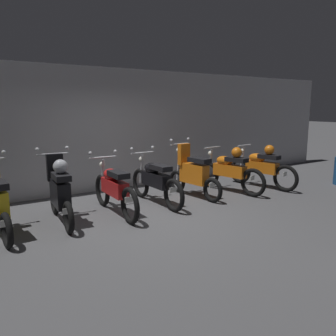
{
  "coord_description": "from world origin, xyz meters",
  "views": [
    {
      "loc": [
        -3.04,
        -5.15,
        2.0
      ],
      "look_at": [
        0.74,
        0.67,
        0.75
      ],
      "focal_mm": 36.43,
      "sensor_mm": 36.0,
      "label": 1
    }
  ],
  "objects": [
    {
      "name": "motorbike_slot_2",
      "position": [
        -1.5,
        0.66,
        0.57
      ],
      "size": [
        0.59,
        1.68,
        1.29
      ],
      "color": "black",
      "rests_on": "ground"
    },
    {
      "name": "motorbike_slot_4",
      "position": [
        0.5,
        0.78,
        0.49
      ],
      "size": [
        0.59,
        1.95,
        1.15
      ],
      "color": "black",
      "rests_on": "ground"
    },
    {
      "name": "motorbike_slot_5",
      "position": [
        1.49,
        0.81,
        0.53
      ],
      "size": [
        0.59,
        1.68,
        1.29
      ],
      "color": "black",
      "rests_on": "ground"
    },
    {
      "name": "ground_plane",
      "position": [
        0.0,
        0.0,
        0.0
      ],
      "size": [
        80.0,
        80.0,
        0.0
      ],
      "primitive_type": "plane",
      "color": "#4C4C4F"
    },
    {
      "name": "motorbike_slot_6",
      "position": [
        2.49,
        0.7,
        0.53
      ],
      "size": [
        0.6,
        1.93,
        1.08
      ],
      "color": "black",
      "rests_on": "ground"
    },
    {
      "name": "motorbike_slot_3",
      "position": [
        -0.5,
        0.61,
        0.49
      ],
      "size": [
        0.59,
        1.95,
        1.15
      ],
      "color": "black",
      "rests_on": "ground"
    },
    {
      "name": "back_wall",
      "position": [
        0.0,
        2.62,
        1.45
      ],
      "size": [
        16.0,
        0.3,
        2.91
      ],
      "primitive_type": "cube",
      "color": "#ADADB2",
      "rests_on": "ground"
    },
    {
      "name": "motorbike_slot_7",
      "position": [
        3.49,
        0.6,
        0.53
      ],
      "size": [
        0.58,
        1.94,
        1.08
      ],
      "color": "black",
      "rests_on": "ground"
    }
  ]
}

